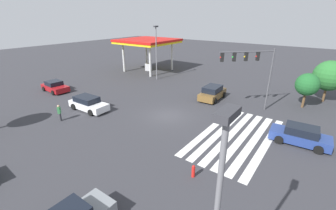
{
  "coord_description": "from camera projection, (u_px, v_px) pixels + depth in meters",
  "views": [
    {
      "loc": [
        -16.93,
        -12.35,
        9.57
      ],
      "look_at": [
        0.0,
        0.0,
        1.18
      ],
      "focal_mm": 24.0,
      "sensor_mm": 36.0,
      "label": 1
    }
  ],
  "objects": [
    {
      "name": "ground_plane",
      "position": [
        168.0,
        116.0,
        23.01
      ],
      "size": [
        138.09,
        138.09,
        0.0
      ],
      "primitive_type": "plane",
      "color": "#333338"
    },
    {
      "name": "crosswalk_markings",
      "position": [
        236.0,
        136.0,
        19.08
      ],
      "size": [
        10.81,
        5.35,
        0.01
      ],
      "rotation": [
        0.0,
        0.0,
        1.57
      ],
      "color": "silver",
      "rests_on": "ground_plane"
    },
    {
      "name": "traffic_signal_mast",
      "position": [
        252.0,
        65.0,
        22.41
      ],
      "size": [
        4.16,
        4.16,
        6.53
      ],
      "rotation": [
        0.0,
        0.0,
        2.36
      ],
      "color": "#47474C",
      "rests_on": "ground_plane"
    },
    {
      "name": "car_1",
      "position": [
        212.0,
        93.0,
        27.38
      ],
      "size": [
        4.44,
        2.32,
        1.65
      ],
      "rotation": [
        0.0,
        0.0,
        0.04
      ],
      "color": "brown",
      "rests_on": "ground_plane"
    },
    {
      "name": "car_2",
      "position": [
        55.0,
        87.0,
        30.25
      ],
      "size": [
        2.34,
        4.3,
        1.4
      ],
      "rotation": [
        0.0,
        0.0,
        -1.62
      ],
      "color": "maroon",
      "rests_on": "ground_plane"
    },
    {
      "name": "car_3",
      "position": [
        88.0,
        104.0,
        24.25
      ],
      "size": [
        2.23,
        4.67,
        1.47
      ],
      "rotation": [
        0.0,
        0.0,
        -1.53
      ],
      "color": "silver",
      "rests_on": "ground_plane"
    },
    {
      "name": "car_6",
      "position": [
        300.0,
        135.0,
        17.78
      ],
      "size": [
        2.19,
        4.44,
        1.52
      ],
      "rotation": [
        0.0,
        0.0,
        1.63
      ],
      "color": "navy",
      "rests_on": "ground_plane"
    },
    {
      "name": "gas_station_canopy",
      "position": [
        148.0,
        42.0,
        39.95
      ],
      "size": [
        9.1,
        9.1,
        5.67
      ],
      "color": "yellow",
      "rests_on": "ground_plane"
    },
    {
      "name": "pedestrian",
      "position": [
        59.0,
        112.0,
        21.59
      ],
      "size": [
        0.41,
        0.41,
        1.64
      ],
      "rotation": [
        0.0,
        0.0,
        -0.83
      ],
      "color": "#38383D",
      "rests_on": "ground_plane"
    },
    {
      "name": "street_light_pole_b",
      "position": [
        156.0,
        48.0,
        34.32
      ],
      "size": [
        0.8,
        0.36,
        8.16
      ],
      "color": "slate",
      "rests_on": "ground_plane"
    },
    {
      "name": "tree_corner_a",
      "position": [
        329.0,
        76.0,
        25.71
      ],
      "size": [
        3.47,
        3.47,
        4.88
      ],
      "color": "brown",
      "rests_on": "ground_plane"
    },
    {
      "name": "tree_corner_c",
      "position": [
        307.0,
        85.0,
        24.17
      ],
      "size": [
        2.44,
        2.44,
        3.86
      ],
      "color": "brown",
      "rests_on": "ground_plane"
    },
    {
      "name": "fire_hydrant",
      "position": [
        193.0,
        171.0,
        14.16
      ],
      "size": [
        0.22,
        0.22,
        0.86
      ],
      "color": "red",
      "rests_on": "ground_plane"
    }
  ]
}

